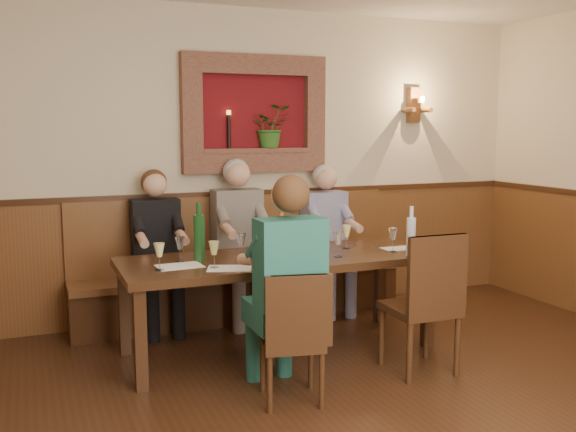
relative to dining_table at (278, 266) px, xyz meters
name	(u,v)px	position (x,y,z in m)	size (l,w,h in m)	color
room_shell	(419,94)	(0.00, -1.85, 1.21)	(6.04, 6.04, 2.82)	beige
wainscoting	(412,356)	(0.00, -1.85, -0.09)	(6.02, 6.02, 1.15)	brown
wall_niche	(259,119)	(0.24, 1.09, 1.13)	(1.36, 0.30, 1.06)	maroon
wall_sconce	(415,106)	(1.90, 1.08, 1.27)	(0.25, 0.20, 0.35)	brown
dining_table	(278,266)	(0.00, 0.00, 0.00)	(2.40, 0.90, 0.75)	black
bench	(241,283)	(0.00, 0.94, -0.35)	(3.00, 0.45, 1.11)	#381E0F
chair_near_left	(292,364)	(-0.26, -0.90, -0.43)	(0.45, 0.45, 0.86)	black
chair_near_right	(420,331)	(0.78, -0.78, -0.38)	(0.46, 0.46, 1.01)	black
person_bench_left	(158,266)	(-0.76, 0.84, -0.11)	(0.40, 0.49, 1.38)	black
person_bench_mid	(241,255)	(-0.03, 0.84, -0.07)	(0.43, 0.53, 1.46)	#57514F
person_bench_right	(328,252)	(0.83, 0.84, -0.10)	(0.40, 0.49, 1.38)	navy
person_chair_front	(285,305)	(-0.26, -0.78, -0.08)	(0.43, 0.52, 1.44)	navy
spittoon_bucket	(288,242)	(0.02, -0.13, 0.21)	(0.23, 0.23, 0.26)	red
wine_bottle_green_a	(282,237)	(0.00, -0.07, 0.24)	(0.08, 0.08, 0.40)	#19471E
wine_bottle_green_b	(199,237)	(-0.60, 0.07, 0.26)	(0.09, 0.09, 0.43)	#19471E
water_bottle	(411,235)	(0.95, -0.36, 0.23)	(0.07, 0.07, 0.38)	silver
tasting_sheet_a	(180,266)	(-0.78, -0.06, 0.08)	(0.32, 0.23, 0.00)	white
tasting_sheet_b	(298,260)	(0.08, -0.20, 0.08)	(0.29, 0.21, 0.00)	white
tasting_sheet_c	(398,248)	(1.01, -0.08, 0.08)	(0.25, 0.18, 0.00)	white
tasting_sheet_d	(229,268)	(-0.47, -0.27, 0.08)	(0.30, 0.22, 0.00)	white
wine_glass_0	(393,240)	(0.90, -0.18, 0.17)	(0.08, 0.08, 0.19)	white
wine_glass_1	(346,237)	(0.64, 0.10, 0.17)	(0.08, 0.08, 0.19)	#E5E489
wine_glass_2	(287,239)	(0.14, 0.16, 0.17)	(0.08, 0.08, 0.19)	#E5E489
wine_glass_3	(241,246)	(-0.28, 0.04, 0.17)	(0.08, 0.08, 0.19)	white
wine_glass_4	(180,249)	(-0.74, 0.07, 0.17)	(0.08, 0.08, 0.19)	white
wine_glass_5	(256,253)	(-0.27, -0.27, 0.17)	(0.08, 0.08, 0.19)	#E5E489
wine_glass_6	(214,255)	(-0.57, -0.22, 0.17)	(0.08, 0.08, 0.19)	#E5E489
wine_glass_7	(338,244)	(0.42, -0.19, 0.17)	(0.08, 0.08, 0.19)	white
wine_glass_8	(284,248)	(-0.03, -0.18, 0.17)	(0.08, 0.08, 0.19)	#E5E489
wine_glass_9	(159,257)	(-0.94, -0.14, 0.17)	(0.08, 0.08, 0.19)	#E5E489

